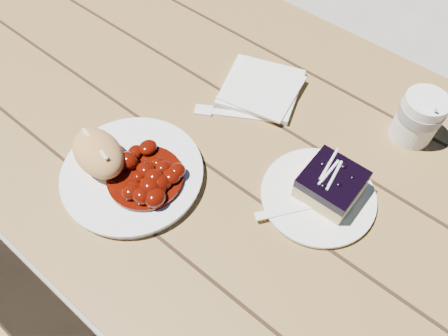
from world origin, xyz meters
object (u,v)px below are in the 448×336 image
Objects in this scene: main_plate at (133,175)px; blueberry_cake at (331,184)px; picnic_table at (207,165)px; coffee_cup at (418,118)px; dessert_plate at (318,196)px; bread_roll at (98,153)px.

blueberry_cake is (0.29, 0.19, 0.03)m from main_plate.
coffee_cup reaches higher than picnic_table.
blueberry_cake reaches higher than dessert_plate.
dessert_plate is at bearing -104.47° from coffee_cup.
dessert_plate is 0.24m from coffee_cup.
blueberry_cake is at bearing 31.42° from bread_roll.
coffee_cup is (0.06, 0.23, 0.04)m from dessert_plate.
dessert_plate is at bearing 30.29° from bread_roll.
bread_roll reaches higher than dessert_plate.
picnic_table is 0.32m from dessert_plate.
coffee_cup is at bearing 33.94° from picnic_table.
main_plate reaches higher than picnic_table.
main_plate is 0.53m from coffee_cup.
blueberry_cake is 0.22m from coffee_cup.
coffee_cup is at bearing 76.15° from blueberry_cake.
main_plate is 0.07m from bread_roll.
picnic_table is 17.20× the size of bread_roll.
picnic_table is 0.45m from coffee_cup.
dessert_plate is at bearing -2.06° from picnic_table.
blueberry_cake is at bearing -102.93° from coffee_cup.
dessert_plate reaches higher than picnic_table.
dessert_plate is at bearing 32.12° from main_plate.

